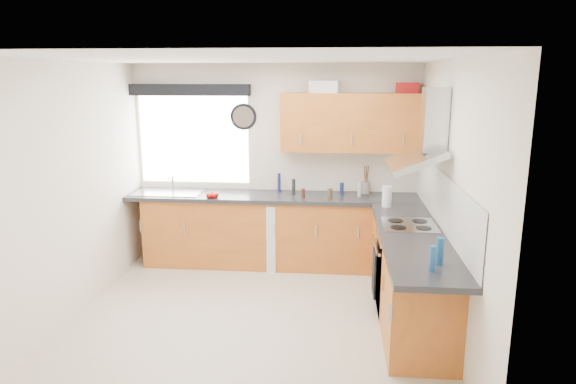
# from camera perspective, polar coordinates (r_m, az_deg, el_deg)

# --- Properties ---
(ground_plane) EXTENTS (3.60, 3.60, 0.00)m
(ground_plane) POSITION_cam_1_polar(r_m,az_deg,el_deg) (5.25, -3.67, -13.83)
(ground_plane) COLOR beige
(ceiling) EXTENTS (3.60, 3.60, 0.02)m
(ceiling) POSITION_cam_1_polar(r_m,az_deg,el_deg) (4.70, -4.12, 14.57)
(ceiling) COLOR white
(ceiling) RESTS_ON wall_back
(wall_back) EXTENTS (3.60, 0.02, 2.50)m
(wall_back) POSITION_cam_1_polar(r_m,az_deg,el_deg) (6.57, -1.41, 3.16)
(wall_back) COLOR silver
(wall_back) RESTS_ON ground_plane
(wall_front) EXTENTS (3.60, 0.02, 2.50)m
(wall_front) POSITION_cam_1_polar(r_m,az_deg,el_deg) (3.14, -9.12, -7.99)
(wall_front) COLOR silver
(wall_front) RESTS_ON ground_plane
(wall_left) EXTENTS (0.02, 3.60, 2.50)m
(wall_left) POSITION_cam_1_polar(r_m,az_deg,el_deg) (5.41, -23.08, -0.00)
(wall_left) COLOR silver
(wall_left) RESTS_ON ground_plane
(wall_right) EXTENTS (0.02, 3.60, 2.50)m
(wall_right) POSITION_cam_1_polar(r_m,az_deg,el_deg) (4.88, 17.49, -0.87)
(wall_right) COLOR silver
(wall_right) RESTS_ON ground_plane
(window) EXTENTS (1.40, 0.02, 1.10)m
(window) POSITION_cam_1_polar(r_m,az_deg,el_deg) (6.72, -10.41, 5.75)
(window) COLOR silver
(window) RESTS_ON wall_back
(window_blind) EXTENTS (1.50, 0.18, 0.14)m
(window_blind) POSITION_cam_1_polar(r_m,az_deg,el_deg) (6.59, -10.84, 11.09)
(window_blind) COLOR black
(window_blind) RESTS_ON wall_back
(splashback) EXTENTS (0.01, 3.00, 0.54)m
(splashback) POSITION_cam_1_polar(r_m,az_deg,el_deg) (5.18, 16.65, -0.83)
(splashback) COLOR white
(splashback) RESTS_ON wall_right
(base_cab_back) EXTENTS (3.00, 0.58, 0.86)m
(base_cab_back) POSITION_cam_1_polar(r_m,az_deg,el_deg) (6.50, -2.55, -4.41)
(base_cab_back) COLOR #A0521D
(base_cab_back) RESTS_ON ground_plane
(base_cab_corner) EXTENTS (0.60, 0.60, 0.86)m
(base_cab_corner) POSITION_cam_1_polar(r_m,az_deg,el_deg) (6.47, 11.67, -4.74)
(base_cab_corner) COLOR #A0521D
(base_cab_corner) RESTS_ON ground_plane
(base_cab_right) EXTENTS (0.58, 2.10, 0.86)m
(base_cab_right) POSITION_cam_1_polar(r_m,az_deg,el_deg) (5.21, 13.38, -9.21)
(base_cab_right) COLOR #A0521D
(base_cab_right) RESTS_ON ground_plane
(worktop_back) EXTENTS (3.60, 0.62, 0.05)m
(worktop_back) POSITION_cam_1_polar(r_m,az_deg,el_deg) (6.35, -1.71, -0.55)
(worktop_back) COLOR black
(worktop_back) RESTS_ON base_cab_back
(worktop_right) EXTENTS (0.62, 2.42, 0.05)m
(worktop_right) POSITION_cam_1_polar(r_m,az_deg,el_deg) (4.92, 13.77, -4.94)
(worktop_right) COLOR black
(worktop_right) RESTS_ON base_cab_right
(sink) EXTENTS (0.84, 0.46, 0.10)m
(sink) POSITION_cam_1_polar(r_m,az_deg,el_deg) (6.63, -13.20, 0.26)
(sink) COLOR #A8AEB5
(sink) RESTS_ON worktop_back
(oven) EXTENTS (0.56, 0.58, 0.85)m
(oven) POSITION_cam_1_polar(r_m,az_deg,el_deg) (5.35, 13.05, -8.66)
(oven) COLOR black
(oven) RESTS_ON ground_plane
(hob_plate) EXTENTS (0.52, 0.52, 0.01)m
(hob_plate) POSITION_cam_1_polar(r_m,az_deg,el_deg) (5.19, 13.32, -3.60)
(hob_plate) COLOR #A8AEB5
(hob_plate) RESTS_ON worktop_right
(extractor_hood) EXTENTS (0.52, 0.78, 0.66)m
(extractor_hood) POSITION_cam_1_polar(r_m,az_deg,el_deg) (5.04, 14.95, 5.74)
(extractor_hood) COLOR #A8AEB5
(extractor_hood) RESTS_ON wall_right
(upper_cabinets) EXTENTS (1.70, 0.35, 0.70)m
(upper_cabinets) POSITION_cam_1_polar(r_m,az_deg,el_deg) (6.29, 7.08, 7.68)
(upper_cabinets) COLOR #A0521D
(upper_cabinets) RESTS_ON wall_back
(washing_machine) EXTENTS (0.66, 0.64, 0.83)m
(washing_machine) POSITION_cam_1_polar(r_m,az_deg,el_deg) (6.52, -3.10, -4.49)
(washing_machine) COLOR silver
(washing_machine) RESTS_ON ground_plane
(wall_clock) EXTENTS (0.33, 0.04, 0.33)m
(wall_clock) POSITION_cam_1_polar(r_m,az_deg,el_deg) (6.54, -4.99, 8.33)
(wall_clock) COLOR black
(wall_clock) RESTS_ON wall_back
(casserole) EXTENTS (0.38, 0.30, 0.14)m
(casserole) POSITION_cam_1_polar(r_m,az_deg,el_deg) (6.29, 4.12, 11.60)
(casserole) COLOR silver
(casserole) RESTS_ON upper_cabinets
(storage_box) EXTENTS (0.28, 0.23, 0.12)m
(storage_box) POSITION_cam_1_polar(r_m,az_deg,el_deg) (6.41, 13.09, 11.22)
(storage_box) COLOR red
(storage_box) RESTS_ON upper_cabinets
(utensil_pot) EXTENTS (0.12, 0.12, 0.14)m
(utensil_pot) POSITION_cam_1_polar(r_m,az_deg,el_deg) (6.49, 8.63, 0.49)
(utensil_pot) COLOR gray
(utensil_pot) RESTS_ON worktop_back
(kitchen_roll) EXTENTS (0.13, 0.13, 0.23)m
(kitchen_roll) POSITION_cam_1_polar(r_m,az_deg,el_deg) (5.87, 10.94, -0.48)
(kitchen_roll) COLOR silver
(kitchen_roll) RESTS_ON worktop_right
(tomato_cluster) EXTENTS (0.16, 0.16, 0.06)m
(tomato_cluster) POSITION_cam_1_polar(r_m,az_deg,el_deg) (6.28, -8.42, -0.33)
(tomato_cluster) COLOR #AF0303
(tomato_cluster) RESTS_ON worktop_back
(jar_0) EXTENTS (0.05, 0.05, 0.19)m
(jar_0) POSITION_cam_1_polar(r_m,az_deg,el_deg) (6.29, 7.97, 0.34)
(jar_0) COLOR #A19989
(jar_0) RESTS_ON worktop_back
(jar_1) EXTENTS (0.05, 0.05, 0.15)m
(jar_1) POSITION_cam_1_polar(r_m,az_deg,el_deg) (6.40, 5.99, 0.39)
(jar_1) COLOR #171F4F
(jar_1) RESTS_ON worktop_back
(jar_2) EXTENTS (0.04, 0.04, 0.11)m
(jar_2) POSITION_cam_1_polar(r_m,az_deg,el_deg) (6.20, 1.72, -0.13)
(jar_2) COLOR #ADA093
(jar_2) RESTS_ON worktop_back
(jar_3) EXTENTS (0.04, 0.04, 0.24)m
(jar_3) POSITION_cam_1_polar(r_m,az_deg,el_deg) (6.48, -1.00, 1.04)
(jar_3) COLOR navy
(jar_3) RESTS_ON worktop_back
(jar_4) EXTENTS (0.06, 0.06, 0.12)m
(jar_4) POSITION_cam_1_polar(r_m,az_deg,el_deg) (6.17, 4.68, -0.19)
(jar_4) COLOR #413224
(jar_4) RESTS_ON worktop_back
(jar_5) EXTENTS (0.05, 0.05, 0.11)m
(jar_5) POSITION_cam_1_polar(r_m,az_deg,el_deg) (6.18, 1.70, -0.16)
(jar_5) COLOR #3A1914
(jar_5) RESTS_ON worktop_back
(jar_6) EXTENTS (0.04, 0.04, 0.20)m
(jar_6) POSITION_cam_1_polar(r_m,az_deg,el_deg) (6.33, 0.62, 0.57)
(jar_6) COLOR black
(jar_6) RESTS_ON worktop_back
(bottle_0) EXTENTS (0.05, 0.05, 0.20)m
(bottle_0) POSITION_cam_1_polar(r_m,az_deg,el_deg) (4.03, 15.77, -7.15)
(bottle_0) COLOR navy
(bottle_0) RESTS_ON worktop_right
(bottle_1) EXTENTS (0.06, 0.06, 0.22)m
(bottle_1) POSITION_cam_1_polar(r_m,az_deg,el_deg) (4.19, 16.52, -6.32)
(bottle_1) COLOR navy
(bottle_1) RESTS_ON worktop_right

